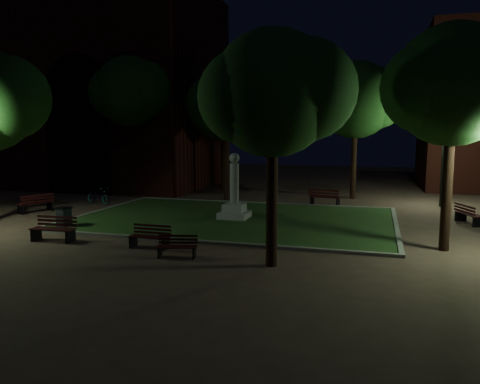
# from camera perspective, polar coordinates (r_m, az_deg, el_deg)

# --- Properties ---
(ground) EXTENTS (80.00, 80.00, 0.00)m
(ground) POSITION_cam_1_polar(r_m,az_deg,el_deg) (21.25, -2.27, -4.33)
(ground) COLOR #4F392C
(lawn) EXTENTS (15.00, 10.00, 0.08)m
(lawn) POSITION_cam_1_polar(r_m,az_deg,el_deg) (23.11, -0.69, -3.26)
(lawn) COLOR #27481B
(lawn) RESTS_ON ground
(lawn_kerb) EXTENTS (15.40, 10.40, 0.12)m
(lawn_kerb) POSITION_cam_1_polar(r_m,az_deg,el_deg) (23.10, -0.69, -3.22)
(lawn_kerb) COLOR slate
(lawn_kerb) RESTS_ON ground
(monument) EXTENTS (1.40, 1.40, 3.20)m
(monument) POSITION_cam_1_polar(r_m,az_deg,el_deg) (22.95, -0.69, -1.01)
(monument) COLOR #ACA69D
(monument) RESTS_ON lawn
(building_main) EXTENTS (20.00, 12.00, 15.00)m
(building_main) POSITION_cam_1_polar(r_m,az_deg,el_deg) (40.47, -17.91, 11.40)
(building_main) COLOR #43160F
(building_main) RESTS_ON ground
(tree_north_wl) EXTENTS (5.28, 4.31, 8.34)m
(tree_north_wl) POSITION_cam_1_polar(r_m,az_deg,el_deg) (29.53, -1.51, 11.02)
(tree_north_wl) COLOR black
(tree_north_wl) RESTS_ON ground
(tree_north_er) EXTENTS (5.98, 4.88, 8.73)m
(tree_north_er) POSITION_cam_1_polar(r_m,az_deg,el_deg) (30.94, 14.11, 10.84)
(tree_north_er) COLOR black
(tree_north_er) RESTS_ON ground
(tree_east) EXTENTS (5.28, 4.31, 8.09)m
(tree_east) POSITION_cam_1_polar(r_m,az_deg,el_deg) (18.35, 24.85, 11.75)
(tree_east) COLOR black
(tree_east) RESTS_ON ground
(tree_se) EXTENTS (4.86, 3.97, 7.46)m
(tree_se) POSITION_cam_1_polar(r_m,az_deg,el_deg) (14.75, 4.35, 11.85)
(tree_se) COLOR black
(tree_se) RESTS_ON ground
(tree_nw) EXTENTS (5.61, 4.58, 9.19)m
(tree_nw) POSITION_cam_1_polar(r_m,az_deg,el_deg) (31.91, -13.12, 11.83)
(tree_nw) COLOR black
(tree_nw) RESTS_ON ground
(tree_far_north) EXTENTS (5.16, 4.22, 7.84)m
(tree_far_north) POSITION_cam_1_polar(r_m,az_deg,el_deg) (32.75, -1.89, 9.85)
(tree_far_north) COLOR black
(tree_far_north) RESTS_ON ground
(lamppost_nw) EXTENTS (1.18, 0.28, 4.57)m
(lamppost_nw) POSITION_cam_1_polar(r_m,az_deg,el_deg) (34.23, -15.66, 5.24)
(lamppost_nw) COLOR black
(lamppost_nw) RESTS_ON ground
(lamppost_ne) EXTENTS (1.18, 0.28, 4.09)m
(lamppost_ne) POSITION_cam_1_polar(r_m,az_deg,el_deg) (29.12, 23.49, 3.99)
(lamppost_ne) COLOR black
(lamppost_ne) RESTS_ON ground
(bench_near_left) EXTENTS (1.56, 0.58, 0.85)m
(bench_near_left) POSITION_cam_1_polar(r_m,az_deg,el_deg) (17.80, -10.90, -5.44)
(bench_near_left) COLOR black
(bench_near_left) RESTS_ON ground
(bench_near_right) EXTENTS (1.44, 0.76, 0.75)m
(bench_near_right) POSITION_cam_1_polar(r_m,az_deg,el_deg) (16.38, -7.65, -6.67)
(bench_near_right) COLOR black
(bench_near_right) RESTS_ON ground
(bench_west_near) EXTENTS (1.80, 0.69, 0.97)m
(bench_west_near) POSITION_cam_1_polar(r_m,az_deg,el_deg) (19.96, -21.73, -4.28)
(bench_west_near) COLOR black
(bench_west_near) RESTS_ON ground
(bench_left_side) EXTENTS (1.32, 1.91, 1.00)m
(bench_left_side) POSITION_cam_1_polar(r_m,az_deg,el_deg) (27.30, -23.61, -1.32)
(bench_left_side) COLOR black
(bench_left_side) RESTS_ON ground
(bench_right_side) EXTENTS (1.16, 1.79, 0.93)m
(bench_right_side) POSITION_cam_1_polar(r_m,az_deg,el_deg) (24.36, 26.07, -2.52)
(bench_right_side) COLOR black
(bench_right_side) RESTS_ON ground
(bench_far_side) EXTENTS (1.86, 0.93, 0.97)m
(bench_far_side) POSITION_cam_1_polar(r_m,az_deg,el_deg) (27.74, 10.28, -0.71)
(bench_far_side) COLOR black
(bench_far_side) RESTS_ON ground
(trash_bin) EXTENTS (0.64, 0.64, 0.95)m
(trash_bin) POSITION_cam_1_polar(r_m,az_deg,el_deg) (22.44, -20.68, -2.93)
(trash_bin) COLOR black
(trash_bin) RESTS_ON ground
(bicycle) EXTENTS (1.98, 1.11, 0.98)m
(bicycle) POSITION_cam_1_polar(r_m,az_deg,el_deg) (29.27, -16.87, -0.42)
(bicycle) COLOR black
(bicycle) RESTS_ON ground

